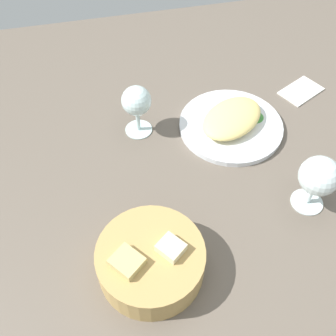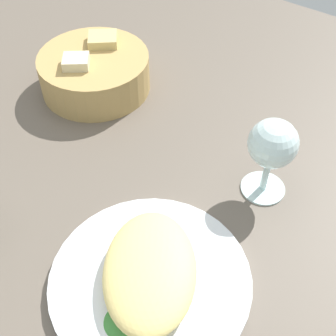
% 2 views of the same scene
% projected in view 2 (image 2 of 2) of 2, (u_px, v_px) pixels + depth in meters
% --- Properties ---
extents(ground_plane, '(1.40, 1.40, 0.02)m').
position_uv_depth(ground_plane, '(97.00, 212.00, 0.66)').
color(ground_plane, '#61564B').
extents(plate, '(0.25, 0.25, 0.01)m').
position_uv_depth(plate, '(150.00, 281.00, 0.57)').
color(plate, white).
rests_on(plate, ground_plane).
extents(omelette, '(0.20, 0.19, 0.04)m').
position_uv_depth(omelette, '(150.00, 270.00, 0.55)').
color(omelette, '#EED37B').
rests_on(omelette, plate).
extents(lettuce_garnish, '(0.05, 0.05, 0.01)m').
position_uv_depth(lettuce_garnish, '(123.00, 319.00, 0.52)').
color(lettuce_garnish, '#3E8839').
rests_on(lettuce_garnish, plate).
extents(bread_basket, '(0.19, 0.19, 0.08)m').
position_uv_depth(bread_basket, '(95.00, 71.00, 0.82)').
color(bread_basket, tan).
rests_on(bread_basket, ground_plane).
extents(wine_glass_near, '(0.07, 0.07, 0.13)m').
position_uv_depth(wine_glass_near, '(272.00, 147.00, 0.62)').
color(wine_glass_near, silver).
rests_on(wine_glass_near, ground_plane).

